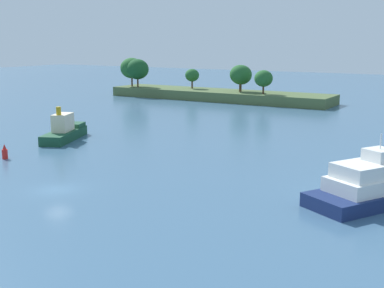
{
  "coord_description": "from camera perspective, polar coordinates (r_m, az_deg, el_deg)",
  "views": [
    {
      "loc": [
        36.76,
        -35.06,
        14.6
      ],
      "look_at": [
        2.74,
        21.56,
        1.2
      ],
      "focal_mm": 47.82,
      "sensor_mm": 36.0,
      "label": 1
    }
  ],
  "objects": [
    {
      "name": "tugboat",
      "position": [
        78.76,
        -14.03,
        1.43
      ],
      "size": [
        7.17,
        11.19,
        5.19
      ],
      "color": "#19472D",
      "rests_on": "ground"
    },
    {
      "name": "treeline_island",
      "position": [
        129.88,
        1.54,
        6.34
      ],
      "size": [
        57.97,
        11.59,
        10.05
      ],
      "color": "#4C6038",
      "rests_on": "ground"
    },
    {
      "name": "ground_plane",
      "position": [
        52.85,
        -14.8,
        -4.96
      ],
      "size": [
        400.0,
        400.0,
        0.0
      ],
      "primitive_type": "plane",
      "color": "#3D607F"
    },
    {
      "name": "channel_buoy_red",
      "position": [
        68.32,
        -20.16,
        -0.89
      ],
      "size": [
        0.7,
        0.7,
        1.9
      ],
      "color": "red",
      "rests_on": "ground"
    }
  ]
}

